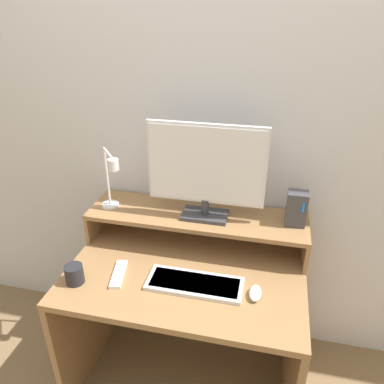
% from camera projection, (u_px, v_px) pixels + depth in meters
% --- Properties ---
extents(wall_back, '(6.00, 0.05, 2.50)m').
position_uv_depth(wall_back, '(205.00, 128.00, 1.82)').
color(wall_back, silver).
rests_on(wall_back, ground_plane).
extents(desk, '(1.08, 0.73, 0.71)m').
position_uv_depth(desk, '(187.00, 302.00, 1.82)').
color(desk, olive).
rests_on(desk, ground_plane).
extents(monitor_shelf, '(1.08, 0.29, 0.16)m').
position_uv_depth(monitor_shelf, '(197.00, 218.00, 1.85)').
color(monitor_shelf, olive).
rests_on(monitor_shelf, desk).
extents(monitor, '(0.55, 0.13, 0.46)m').
position_uv_depth(monitor, '(206.00, 169.00, 1.70)').
color(monitor, '#38383D').
rests_on(monitor, monitor_shelf).
extents(desk_lamp, '(0.17, 0.19, 0.32)m').
position_uv_depth(desk_lamp, '(111.00, 181.00, 1.77)').
color(desk_lamp, silver).
rests_on(desk_lamp, monitor_shelf).
extents(router_dock, '(0.09, 0.08, 0.17)m').
position_uv_depth(router_dock, '(296.00, 208.00, 1.72)').
color(router_dock, '#3D3D42').
rests_on(router_dock, monitor_shelf).
extents(keyboard, '(0.42, 0.16, 0.02)m').
position_uv_depth(keyboard, '(195.00, 284.00, 1.62)').
color(keyboard, silver).
rests_on(keyboard, desk).
extents(mouse, '(0.05, 0.10, 0.03)m').
position_uv_depth(mouse, '(255.00, 293.00, 1.56)').
color(mouse, white).
rests_on(mouse, desk).
extents(remote_control, '(0.08, 0.19, 0.02)m').
position_uv_depth(remote_control, '(119.00, 274.00, 1.67)').
color(remote_control, white).
rests_on(remote_control, desk).
extents(mug, '(0.08, 0.08, 0.09)m').
position_uv_depth(mug, '(74.00, 274.00, 1.62)').
color(mug, '#232328').
rests_on(mug, desk).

